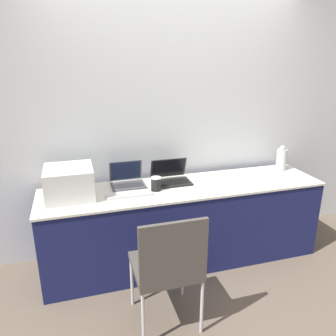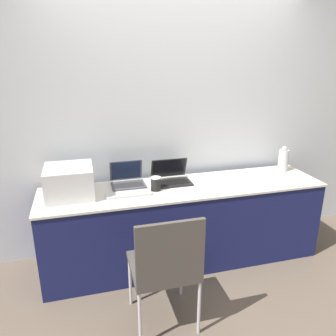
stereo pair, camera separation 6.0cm
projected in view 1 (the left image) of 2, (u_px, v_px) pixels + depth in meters
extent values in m
plane|color=#6B5B4C|center=(194.00, 276.00, 2.97)|extent=(14.00, 14.00, 0.00)
cube|color=silver|center=(172.00, 121.00, 3.20)|extent=(8.00, 0.05, 2.60)
cube|color=#191E51|center=(184.00, 225.00, 3.12)|extent=(2.58, 0.60, 0.75)
cube|color=silver|center=(184.00, 187.00, 3.00)|extent=(2.60, 0.62, 0.02)
cube|color=silver|center=(69.00, 182.00, 2.73)|extent=(0.39, 0.39, 0.26)
cube|color=#51565B|center=(68.00, 172.00, 2.66)|extent=(0.31, 0.30, 0.05)
cube|color=#4C4C51|center=(128.00, 186.00, 2.98)|extent=(0.30, 0.20, 0.02)
cube|color=#2D2D30|center=(129.00, 185.00, 2.97)|extent=(0.27, 0.11, 0.00)
cube|color=#4C4C51|center=(126.00, 170.00, 3.06)|extent=(0.30, 0.05, 0.20)
cube|color=#192342|center=(126.00, 171.00, 3.05)|extent=(0.27, 0.05, 0.18)
cube|color=black|center=(172.00, 183.00, 3.05)|extent=(0.35, 0.20, 0.02)
cube|color=black|center=(173.00, 182.00, 3.04)|extent=(0.30, 0.11, 0.00)
cube|color=black|center=(168.00, 168.00, 3.14)|extent=(0.35, 0.07, 0.19)
cube|color=black|center=(169.00, 168.00, 3.13)|extent=(0.31, 0.06, 0.17)
cube|color=silver|center=(129.00, 194.00, 2.79)|extent=(0.39, 0.12, 0.02)
cylinder|color=black|center=(156.00, 184.00, 2.89)|extent=(0.09, 0.09, 0.11)
cylinder|color=white|center=(156.00, 178.00, 2.87)|extent=(0.09, 0.09, 0.01)
cylinder|color=silver|center=(281.00, 160.00, 3.40)|extent=(0.10, 0.10, 0.22)
sphere|color=silver|center=(283.00, 148.00, 3.36)|extent=(0.06, 0.06, 0.06)
cube|color=#4C4742|center=(165.00, 266.00, 2.36)|extent=(0.46, 0.46, 0.04)
cube|color=#4C4742|center=(174.00, 253.00, 2.09)|extent=(0.46, 0.03, 0.44)
cylinder|color=silver|center=(132.00, 281.00, 2.57)|extent=(0.02, 0.02, 0.44)
cylinder|color=silver|center=(182.00, 272.00, 2.68)|extent=(0.02, 0.02, 0.44)
cylinder|color=silver|center=(143.00, 320.00, 2.19)|extent=(0.02, 0.02, 0.44)
cylinder|color=silver|center=(202.00, 307.00, 2.30)|extent=(0.02, 0.02, 0.44)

